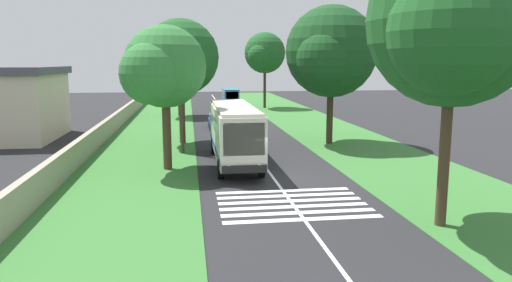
{
  "coord_description": "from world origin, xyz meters",
  "views": [
    {
      "loc": [
        -25.61,
        4.65,
        6.46
      ],
      "look_at": [
        3.55,
        0.54,
        1.6
      ],
      "focal_mm": 33.77,
      "sensor_mm": 36.0,
      "label": 1
    }
  ],
  "objects_px": {
    "roadside_tree_left_2": "(162,69)",
    "roadside_tree_left_0": "(179,59)",
    "roadside_building": "(0,103)",
    "trailing_car_2": "(238,106)",
    "roadside_tree_right_1": "(329,53)",
    "trailing_minibus_0": "(230,95)",
    "roadside_tree_left_1": "(177,61)",
    "roadside_tree_right_0": "(264,54)",
    "utility_pole": "(181,90)",
    "coach_bus": "(234,130)",
    "trailing_car_1": "(242,112)",
    "roadside_tree_right_2": "(449,26)",
    "trailing_car_0": "(218,121)"
  },
  "relations": [
    {
      "from": "roadside_tree_left_1",
      "to": "roadside_tree_right_0",
      "type": "relative_size",
      "value": 0.91
    },
    {
      "from": "roadside_tree_right_0",
      "to": "roadside_tree_right_1",
      "type": "bearing_deg",
      "value": -179.34
    },
    {
      "from": "trailing_car_1",
      "to": "trailing_minibus_0",
      "type": "distance_m",
      "value": 15.35
    },
    {
      "from": "trailing_car_2",
      "to": "roadside_tree_right_0",
      "type": "height_order",
      "value": "roadside_tree_right_0"
    },
    {
      "from": "roadside_building",
      "to": "trailing_car_2",
      "type": "bearing_deg",
      "value": -46.12
    },
    {
      "from": "roadside_tree_right_2",
      "to": "utility_pole",
      "type": "height_order",
      "value": "roadside_tree_right_2"
    },
    {
      "from": "coach_bus",
      "to": "trailing_car_0",
      "type": "relative_size",
      "value": 2.6
    },
    {
      "from": "coach_bus",
      "to": "roadside_tree_right_2",
      "type": "distance_m",
      "value": 15.77
    },
    {
      "from": "trailing_minibus_0",
      "to": "roadside_tree_left_0",
      "type": "distance_m",
      "value": 33.6
    },
    {
      "from": "roadside_building",
      "to": "roadside_tree_left_1",
      "type": "bearing_deg",
      "value": -42.72
    },
    {
      "from": "roadside_tree_left_0",
      "to": "utility_pole",
      "type": "relative_size",
      "value": 1.13
    },
    {
      "from": "roadside_tree_left_1",
      "to": "roadside_tree_left_2",
      "type": "bearing_deg",
      "value": 179.36
    },
    {
      "from": "trailing_car_0",
      "to": "roadside_tree_right_0",
      "type": "xyz_separation_m",
      "value": [
        20.02,
        -7.7,
        6.86
      ]
    },
    {
      "from": "trailing_car_0",
      "to": "roadside_tree_right_0",
      "type": "height_order",
      "value": "roadside_tree_right_0"
    },
    {
      "from": "trailing_car_1",
      "to": "trailing_car_2",
      "type": "distance_m",
      "value": 8.07
    },
    {
      "from": "roadside_tree_right_2",
      "to": "trailing_car_1",
      "type": "bearing_deg",
      "value": 5.15
    },
    {
      "from": "trailing_car_1",
      "to": "roadside_tree_right_0",
      "type": "height_order",
      "value": "roadside_tree_right_0"
    },
    {
      "from": "trailing_car_0",
      "to": "roadside_tree_right_1",
      "type": "bearing_deg",
      "value": -142.16
    },
    {
      "from": "trailing_car_2",
      "to": "roadside_tree_left_1",
      "type": "distance_m",
      "value": 11.2
    },
    {
      "from": "trailing_car_2",
      "to": "roadside_building",
      "type": "xyz_separation_m",
      "value": [
        -21.2,
        22.05,
        2.4
      ]
    },
    {
      "from": "utility_pole",
      "to": "roadside_tree_left_0",
      "type": "bearing_deg",
      "value": 2.36
    },
    {
      "from": "coach_bus",
      "to": "roadside_tree_right_2",
      "type": "relative_size",
      "value": 1.0
    },
    {
      "from": "roadside_tree_left_0",
      "to": "roadside_tree_right_1",
      "type": "relative_size",
      "value": 0.91
    },
    {
      "from": "roadside_tree_right_0",
      "to": "roadside_tree_right_1",
      "type": "height_order",
      "value": "roadside_tree_right_1"
    },
    {
      "from": "roadside_tree_left_2",
      "to": "roadside_tree_left_0",
      "type": "bearing_deg",
      "value": -5.07
    },
    {
      "from": "roadside_tree_left_0",
      "to": "roadside_tree_left_2",
      "type": "distance_m",
      "value": 9.57
    },
    {
      "from": "trailing_car_2",
      "to": "roadside_tree_right_1",
      "type": "xyz_separation_m",
      "value": [
        -27.09,
        -4.34,
        6.42
      ]
    },
    {
      "from": "trailing_car_0",
      "to": "roadside_building",
      "type": "bearing_deg",
      "value": 103.69
    },
    {
      "from": "roadside_tree_right_1",
      "to": "utility_pole",
      "type": "relative_size",
      "value": 1.25
    },
    {
      "from": "utility_pole",
      "to": "trailing_car_2",
      "type": "bearing_deg",
      "value": -13.3
    },
    {
      "from": "roadside_tree_left_2",
      "to": "roadside_tree_right_1",
      "type": "relative_size",
      "value": 0.8
    },
    {
      "from": "roadside_tree_right_0",
      "to": "roadside_building",
      "type": "distance_m",
      "value": 36.02
    },
    {
      "from": "utility_pole",
      "to": "roadside_tree_left_2",
      "type": "bearing_deg",
      "value": 168.72
    },
    {
      "from": "roadside_tree_right_0",
      "to": "trailing_car_2",
      "type": "bearing_deg",
      "value": 129.49
    },
    {
      "from": "roadside_tree_right_1",
      "to": "trailing_car_1",
      "type": "bearing_deg",
      "value": 13.9
    },
    {
      "from": "trailing_car_2",
      "to": "roadside_tree_left_0",
      "type": "height_order",
      "value": "roadside_tree_left_0"
    },
    {
      "from": "trailing_car_0",
      "to": "roadside_tree_left_0",
      "type": "height_order",
      "value": "roadside_tree_left_0"
    },
    {
      "from": "coach_bus",
      "to": "trailing_car_0",
      "type": "xyz_separation_m",
      "value": [
        16.75,
        0.02,
        -1.48
      ]
    },
    {
      "from": "utility_pole",
      "to": "coach_bus",
      "type": "bearing_deg",
      "value": -139.29
    },
    {
      "from": "trailing_car_2",
      "to": "trailing_car_0",
      "type": "bearing_deg",
      "value": 167.51
    },
    {
      "from": "roadside_tree_right_0",
      "to": "roadside_tree_right_2",
      "type": "xyz_separation_m",
      "value": [
        -49.85,
        0.89,
        0.24
      ]
    },
    {
      "from": "roadside_building",
      "to": "utility_pole",
      "type": "bearing_deg",
      "value": -119.25
    },
    {
      "from": "coach_bus",
      "to": "roadside_building",
      "type": "relative_size",
      "value": 1.09
    },
    {
      "from": "roadside_tree_left_2",
      "to": "utility_pole",
      "type": "relative_size",
      "value": 1.0
    },
    {
      "from": "coach_bus",
      "to": "roadside_tree_right_0",
      "type": "bearing_deg",
      "value": -11.79
    },
    {
      "from": "trailing_car_1",
      "to": "roadside_tree_left_2",
      "type": "distance_m",
      "value": 28.29
    },
    {
      "from": "roadside_tree_left_0",
      "to": "roadside_tree_right_2",
      "type": "distance_m",
      "value": 23.69
    },
    {
      "from": "roadside_tree_left_0",
      "to": "utility_pole",
      "type": "distance_m",
      "value": 4.89
    },
    {
      "from": "trailing_car_2",
      "to": "roadside_building",
      "type": "height_order",
      "value": "roadside_building"
    },
    {
      "from": "trailing_minibus_0",
      "to": "roadside_tree_left_1",
      "type": "xyz_separation_m",
      "value": [
        -12.93,
        7.33,
        4.96
      ]
    }
  ]
}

